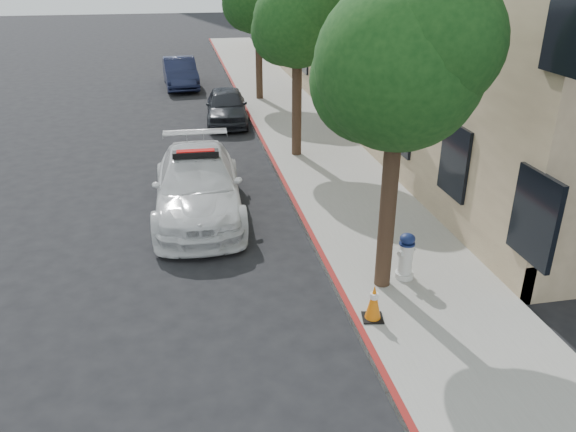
{
  "coord_description": "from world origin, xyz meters",
  "views": [
    {
      "loc": [
        -0.64,
        -10.72,
        5.83
      ],
      "look_at": [
        1.37,
        -0.43,
        1.0
      ],
      "focal_mm": 35.0,
      "sensor_mm": 36.0,
      "label": 1
    }
  ],
  "objects_px": {
    "traffic_cone": "(374,302)",
    "parked_car_far": "(180,73)",
    "parked_car_mid": "(227,106)",
    "police_car": "(198,185)",
    "fire_hydrant": "(406,256)"
  },
  "relations": [
    {
      "from": "police_car",
      "to": "parked_car_mid",
      "type": "height_order",
      "value": "police_car"
    },
    {
      "from": "police_car",
      "to": "parked_car_far",
      "type": "relative_size",
      "value": 1.22
    },
    {
      "from": "fire_hydrant",
      "to": "police_car",
      "type": "bearing_deg",
      "value": 107.9
    },
    {
      "from": "traffic_cone",
      "to": "parked_car_mid",
      "type": "bearing_deg",
      "value": 95.03
    },
    {
      "from": "parked_car_far",
      "to": "traffic_cone",
      "type": "relative_size",
      "value": 6.31
    },
    {
      "from": "parked_car_mid",
      "to": "traffic_cone",
      "type": "height_order",
      "value": "parked_car_mid"
    },
    {
      "from": "fire_hydrant",
      "to": "parked_car_far",
      "type": "bearing_deg",
      "value": 76.92
    },
    {
      "from": "traffic_cone",
      "to": "parked_car_far",
      "type": "bearing_deg",
      "value": 97.75
    },
    {
      "from": "parked_car_far",
      "to": "fire_hydrant",
      "type": "height_order",
      "value": "parked_car_far"
    },
    {
      "from": "parked_car_far",
      "to": "fire_hydrant",
      "type": "xyz_separation_m",
      "value": [
        3.89,
        -19.63,
        -0.1
      ]
    },
    {
      "from": "parked_car_mid",
      "to": "fire_hydrant",
      "type": "xyz_separation_m",
      "value": [
        2.27,
        -12.6,
        -0.04
      ]
    },
    {
      "from": "parked_car_far",
      "to": "traffic_cone",
      "type": "height_order",
      "value": "parked_car_far"
    },
    {
      "from": "parked_car_mid",
      "to": "parked_car_far",
      "type": "distance_m",
      "value": 7.22
    },
    {
      "from": "parked_car_mid",
      "to": "parked_car_far",
      "type": "xyz_separation_m",
      "value": [
        -1.62,
        7.03,
        0.05
      ]
    },
    {
      "from": "parked_car_mid",
      "to": "police_car",
      "type": "bearing_deg",
      "value": -95.93
    }
  ]
}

